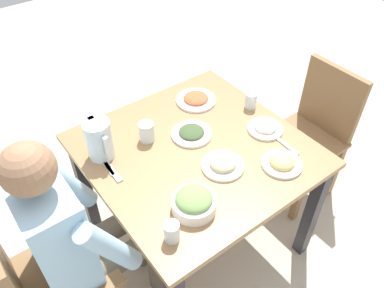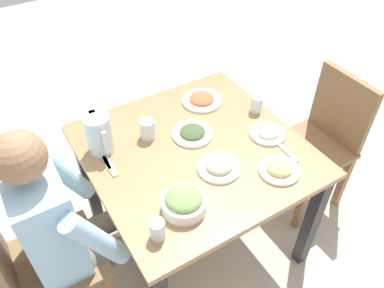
% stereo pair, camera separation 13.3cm
% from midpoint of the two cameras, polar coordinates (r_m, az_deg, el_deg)
% --- Properties ---
extents(ground_plane, '(8.00, 8.00, 0.00)m').
position_cam_midpoint_polar(ground_plane, '(2.36, 1.97, -13.59)').
color(ground_plane, '#B7AD99').
extents(dining_table, '(0.97, 0.97, 0.73)m').
position_cam_midpoint_polar(dining_table, '(1.88, 2.40, -3.12)').
color(dining_table, '#997047').
rests_on(dining_table, ground_plane).
extents(chair_near, '(0.40, 0.40, 0.86)m').
position_cam_midpoint_polar(chair_near, '(1.81, -20.56, -16.30)').
color(chair_near, olive).
rests_on(chair_near, ground_plane).
extents(chair_far, '(0.40, 0.40, 0.86)m').
position_cam_midpoint_polar(chair_far, '(2.37, 20.39, 1.02)').
color(chair_far, olive).
rests_on(chair_far, ground_plane).
extents(diner_near, '(0.48, 0.53, 1.15)m').
position_cam_midpoint_polar(diner_near, '(1.70, -15.21, -11.21)').
color(diner_near, '#9EC6E0').
rests_on(diner_near, ground_plane).
extents(water_pitcher, '(0.16, 0.12, 0.19)m').
position_cam_midpoint_polar(water_pitcher, '(1.76, -11.53, 1.45)').
color(water_pitcher, silver).
rests_on(water_pitcher, dining_table).
extents(salad_bowl, '(0.18, 0.18, 0.09)m').
position_cam_midpoint_polar(salad_bowl, '(1.53, 1.32, -8.64)').
color(salad_bowl, white).
rests_on(salad_bowl, dining_table).
extents(plate_beans, '(0.19, 0.19, 0.05)m').
position_cam_midpoint_polar(plate_beans, '(1.70, 6.28, -3.36)').
color(plate_beans, white).
rests_on(plate_beans, dining_table).
extents(plate_rice_curry, '(0.21, 0.21, 0.04)m').
position_cam_midpoint_polar(plate_rice_curry, '(2.07, 3.31, 6.56)').
color(plate_rice_curry, white).
rests_on(plate_rice_curry, dining_table).
extents(plate_dolmas, '(0.20, 0.20, 0.04)m').
position_cam_midpoint_polar(plate_dolmas, '(1.86, 2.12, 1.58)').
color(plate_dolmas, white).
rests_on(plate_dolmas, dining_table).
extents(plate_yoghurt, '(0.17, 0.17, 0.05)m').
position_cam_midpoint_polar(plate_yoghurt, '(1.91, 13.15, 1.67)').
color(plate_yoghurt, white).
rests_on(plate_yoghurt, dining_table).
extents(plate_fries, '(0.18, 0.18, 0.05)m').
position_cam_midpoint_polar(plate_fries, '(1.74, 15.02, -3.63)').
color(plate_fries, white).
rests_on(plate_fries, dining_table).
extents(water_glass_far_left, '(0.06, 0.06, 0.09)m').
position_cam_midpoint_polar(water_glass_far_left, '(1.45, -2.46, -12.68)').
color(water_glass_far_left, silver).
rests_on(water_glass_far_left, dining_table).
extents(water_glass_near_left, '(0.06, 0.06, 0.09)m').
position_cam_midpoint_polar(water_glass_near_left, '(2.03, 11.41, 5.78)').
color(water_glass_near_left, silver).
rests_on(water_glass_near_left, dining_table).
extents(water_glass_by_pitcher, '(0.07, 0.07, 0.10)m').
position_cam_midpoint_polar(water_glass_by_pitcher, '(1.83, -4.57, 2.19)').
color(water_glass_by_pitcher, silver).
rests_on(water_glass_by_pitcher, dining_table).
extents(fork_near, '(0.17, 0.03, 0.01)m').
position_cam_midpoint_polar(fork_near, '(1.74, -10.17, -3.02)').
color(fork_near, silver).
rests_on(fork_near, dining_table).
extents(knife_near, '(0.19, 0.02, 0.01)m').
position_cam_midpoint_polar(knife_near, '(1.85, 15.58, -0.89)').
color(knife_near, silver).
rests_on(knife_near, dining_table).
extents(fork_far, '(0.17, 0.09, 0.01)m').
position_cam_midpoint_polar(fork_far, '(1.84, -10.98, -0.10)').
color(fork_far, silver).
rests_on(fork_far, dining_table).
extents(knife_far, '(0.19, 0.03, 0.01)m').
position_cam_midpoint_polar(knife_far, '(1.78, -10.91, -1.90)').
color(knife_far, silver).
rests_on(knife_far, dining_table).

